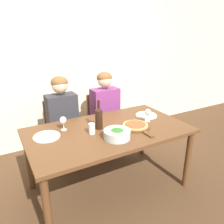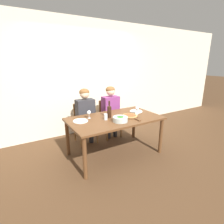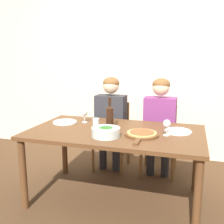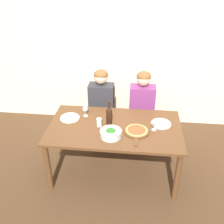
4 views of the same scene
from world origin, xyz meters
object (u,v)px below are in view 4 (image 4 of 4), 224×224
(person_woman, at_px, (101,100))
(wine_bottle, at_px, (109,115))
(wine_glass_left, at_px, (85,109))
(water_tumbler, at_px, (99,122))
(dinner_plate_right, at_px, (161,124))
(chair_right, at_px, (141,113))
(broccoli_bowl, at_px, (111,133))
(wine_glass_right, at_px, (155,123))
(dinner_plate_left, at_px, (70,118))
(chair_left, at_px, (103,111))
(pizza_on_board, at_px, (137,131))
(person_man, at_px, (142,102))

(person_woman, relative_size, wine_bottle, 3.76)
(wine_glass_left, distance_m, water_tumbler, 0.32)
(dinner_plate_right, bearing_deg, chair_right, 108.93)
(wine_glass_left, bearing_deg, person_woman, 74.43)
(broccoli_bowl, height_order, water_tumbler, water_tumbler)
(wine_glass_right, bearing_deg, water_tumbler, 178.52)
(wine_glass_left, xyz_separation_m, wine_glass_right, (0.92, -0.25, 0.00))
(dinner_plate_right, bearing_deg, dinner_plate_left, 179.15)
(dinner_plate_left, relative_size, water_tumbler, 2.38)
(wine_bottle, relative_size, wine_glass_right, 2.12)
(chair_left, relative_size, person_woman, 0.71)
(chair_right, bearing_deg, broccoli_bowl, -109.45)
(wine_glass_left, bearing_deg, wine_glass_right, -14.93)
(wine_bottle, xyz_separation_m, water_tumbler, (-0.12, -0.08, -0.07))
(wine_bottle, height_order, dinner_plate_right, wine_bottle)
(pizza_on_board, relative_size, wine_glass_right, 3.02)
(chair_left, xyz_separation_m, water_tumbler, (0.08, -0.85, 0.33))
(person_man, distance_m, dinner_plate_right, 0.66)
(broccoli_bowl, xyz_separation_m, dinner_plate_right, (0.62, 0.34, -0.03))
(chair_left, relative_size, pizza_on_board, 1.88)
(pizza_on_board, xyz_separation_m, wine_glass_left, (-0.70, 0.32, 0.09))
(wine_glass_right, bearing_deg, broccoli_bowl, -159.76)
(wine_bottle, distance_m, dinner_plate_left, 0.56)
(person_man, relative_size, water_tumbler, 10.88)
(broccoli_bowl, bearing_deg, person_woman, 104.87)
(chair_left, height_order, broccoli_bowl, chair_left)
(chair_right, bearing_deg, chair_left, 180.00)
(person_woman, bearing_deg, broccoli_bowl, -75.13)
(person_man, bearing_deg, broccoli_bowl, -111.45)
(chair_left, relative_size, dinner_plate_right, 3.26)
(broccoli_bowl, height_order, wine_glass_right, wine_glass_right)
(chair_left, distance_m, person_man, 0.68)
(broccoli_bowl, distance_m, water_tumbler, 0.27)
(dinner_plate_left, bearing_deg, chair_left, 63.96)
(chair_right, relative_size, pizza_on_board, 1.88)
(chair_left, bearing_deg, water_tumbler, -84.64)
(chair_left, height_order, water_tumbler, chair_left)
(broccoli_bowl, xyz_separation_m, pizza_on_board, (0.31, 0.12, -0.03))
(person_man, height_order, dinner_plate_left, person_man)
(wine_bottle, bearing_deg, water_tumbler, -147.13)
(chair_left, distance_m, dinner_plate_right, 1.17)
(chair_right, xyz_separation_m, wine_bottle, (-0.43, -0.77, 0.40))
(person_woman, height_order, pizza_on_board, person_woman)
(chair_left, relative_size, broccoli_bowl, 3.26)
(dinner_plate_left, relative_size, wine_glass_right, 1.74)
(chair_right, distance_m, pizza_on_board, 0.98)
(wine_bottle, relative_size, dinner_plate_left, 1.22)
(wine_bottle, xyz_separation_m, dinner_plate_left, (-0.54, 0.07, -0.12))
(broccoli_bowl, distance_m, wine_glass_right, 0.56)
(wine_glass_right, bearing_deg, chair_right, 99.90)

